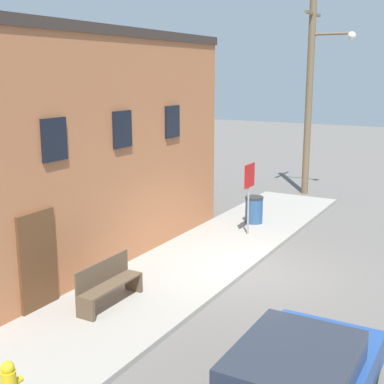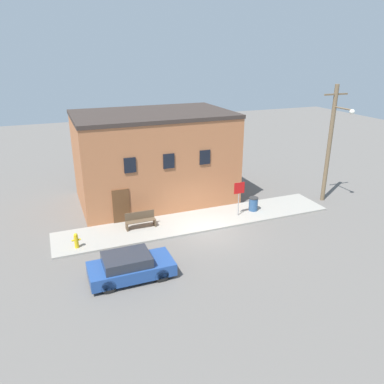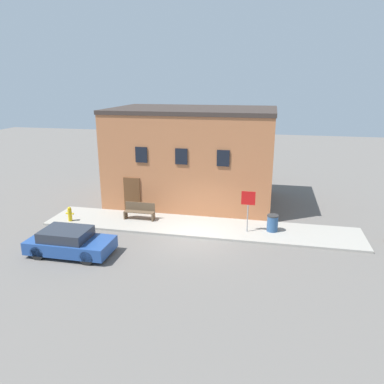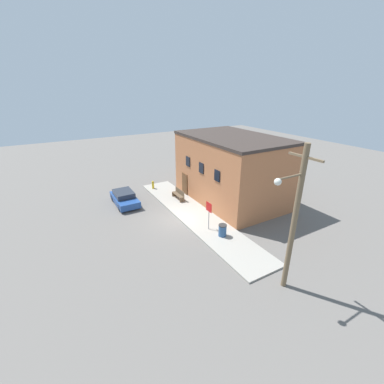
{
  "view_description": "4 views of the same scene",
  "coord_description": "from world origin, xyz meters",
  "px_view_note": "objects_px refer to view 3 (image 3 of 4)",
  "views": [
    {
      "loc": [
        -11.92,
        -4.99,
        4.97
      ],
      "look_at": [
        -0.4,
        1.48,
        2.0
      ],
      "focal_mm": 50.0,
      "sensor_mm": 36.0,
      "label": 1
    },
    {
      "loc": [
        -7.99,
        -17.65,
        9.79
      ],
      "look_at": [
        -0.4,
        1.48,
        2.0
      ],
      "focal_mm": 35.0,
      "sensor_mm": 36.0,
      "label": 2
    },
    {
      "loc": [
        3.59,
        -17.12,
        7.67
      ],
      "look_at": [
        -0.4,
        1.48,
        2.0
      ],
      "focal_mm": 35.0,
      "sensor_mm": 36.0,
      "label": 3
    },
    {
      "loc": [
        16.58,
        -8.24,
        10.12
      ],
      "look_at": [
        -0.4,
        1.48,
        2.0
      ],
      "focal_mm": 24.0,
      "sensor_mm": 36.0,
      "label": 4
    }
  ],
  "objects_px": {
    "parked_car": "(70,242)",
    "fire_hydrant": "(70,214)",
    "stop_sign": "(248,204)",
    "trash_bin": "(272,223)",
    "bench": "(140,211)"
  },
  "relations": [
    {
      "from": "parked_car",
      "to": "fire_hydrant",
      "type": "bearing_deg",
      "value": 119.44
    },
    {
      "from": "parked_car",
      "to": "stop_sign",
      "type": "bearing_deg",
      "value": 27.9
    },
    {
      "from": "stop_sign",
      "to": "parked_car",
      "type": "distance_m",
      "value": 8.87
    },
    {
      "from": "fire_hydrant",
      "to": "trash_bin",
      "type": "height_order",
      "value": "trash_bin"
    },
    {
      "from": "stop_sign",
      "to": "parked_car",
      "type": "height_order",
      "value": "stop_sign"
    },
    {
      "from": "bench",
      "to": "parked_car",
      "type": "distance_m",
      "value": 5.01
    },
    {
      "from": "trash_bin",
      "to": "parked_car",
      "type": "distance_m",
      "value": 10.11
    },
    {
      "from": "fire_hydrant",
      "to": "trash_bin",
      "type": "relative_size",
      "value": 0.94
    },
    {
      "from": "trash_bin",
      "to": "parked_car",
      "type": "relative_size",
      "value": 0.23
    },
    {
      "from": "bench",
      "to": "parked_car",
      "type": "bearing_deg",
      "value": -109.61
    },
    {
      "from": "fire_hydrant",
      "to": "stop_sign",
      "type": "height_order",
      "value": "stop_sign"
    },
    {
      "from": "bench",
      "to": "stop_sign",
      "type": "bearing_deg",
      "value": -5.61
    },
    {
      "from": "stop_sign",
      "to": "fire_hydrant",
      "type": "bearing_deg",
      "value": -176.97
    },
    {
      "from": "fire_hydrant",
      "to": "stop_sign",
      "type": "relative_size",
      "value": 0.38
    },
    {
      "from": "stop_sign",
      "to": "trash_bin",
      "type": "height_order",
      "value": "stop_sign"
    }
  ]
}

